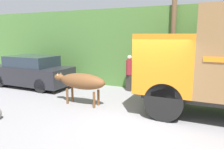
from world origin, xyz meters
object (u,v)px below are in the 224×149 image
at_px(brown_cow, 81,82).
at_px(utility_pole, 173,28).
at_px(parked_suv, 31,72).
at_px(pedestrian_on_hill, 129,71).

bearing_deg(brown_cow, utility_pole, 47.90).
distance_m(parked_suv, pedestrian_on_hill, 5.04).
relative_size(parked_suv, utility_pole, 0.77).
relative_size(brown_cow, parked_suv, 0.52).
bearing_deg(pedestrian_on_hill, utility_pole, -145.60).
distance_m(brown_cow, utility_pole, 4.66).
bearing_deg(parked_suv, utility_pole, 15.04).
height_order(parked_suv, pedestrian_on_hill, pedestrian_on_hill).
bearing_deg(parked_suv, pedestrian_on_hill, 15.59).
xyz_separation_m(brown_cow, utility_pole, (2.78, 3.13, 2.04)).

